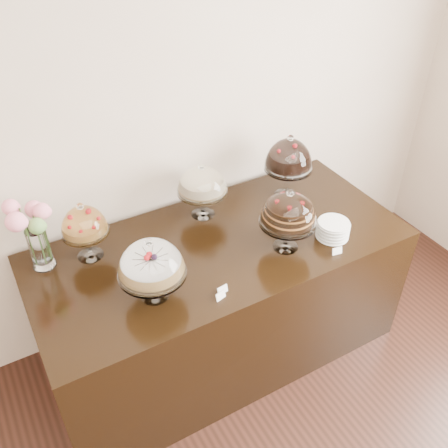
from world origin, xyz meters
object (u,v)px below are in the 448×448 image
cake_stand_dark_choco (289,157)px  flower_vase (33,230)px  plate_stack (333,229)px  cake_stand_sugar_sponge (151,262)px  cake_stand_choco_layer (289,211)px  display_counter (220,298)px  cake_stand_cheesecake (202,183)px  cake_stand_fruit_tart (84,223)px

cake_stand_dark_choco → flower_vase: size_ratio=1.03×
flower_vase → plate_stack: 1.67m
cake_stand_dark_choco → flower_vase: bearing=177.0°
cake_stand_sugar_sponge → cake_stand_choco_layer: bearing=-0.8°
display_counter → plate_stack: 0.84m
display_counter → flower_vase: size_ratio=5.19×
cake_stand_sugar_sponge → plate_stack: bearing=-3.7°
cake_stand_choco_layer → flower_vase: size_ratio=0.93×
cake_stand_choco_layer → cake_stand_dark_choco: size_ratio=0.90×
cake_stand_choco_layer → flower_vase: flower_vase is taller
cake_stand_choco_layer → cake_stand_cheesecake: size_ratio=1.08×
cake_stand_dark_choco → plate_stack: 0.55m
cake_stand_choco_layer → cake_stand_dark_choco: (0.31, 0.44, 0.03)m
display_counter → cake_stand_fruit_tart: cake_stand_fruit_tart is taller
flower_vase → plate_stack: (1.55, -0.58, -0.20)m
display_counter → cake_stand_dark_choco: bearing=20.4°
cake_stand_sugar_sponge → cake_stand_choco_layer: size_ratio=0.95×
cake_stand_dark_choco → cake_stand_fruit_tart: 1.32m
flower_vase → plate_stack: size_ratio=2.25×
flower_vase → cake_stand_choco_layer: bearing=-22.6°
cake_stand_choco_layer → cake_stand_fruit_tart: (-1.00, 0.48, -0.03)m
cake_stand_sugar_sponge → cake_stand_cheesecake: bearing=42.9°
cake_stand_sugar_sponge → plate_stack: size_ratio=1.99×
cake_stand_cheesecake → plate_stack: bearing=-45.8°
display_counter → cake_stand_fruit_tart: size_ratio=6.09×
cake_stand_cheesecake → display_counter: bearing=-99.4°
cake_stand_sugar_sponge → flower_vase: 0.68m
cake_stand_dark_choco → flower_vase: 1.58m
cake_stand_fruit_tart → cake_stand_sugar_sponge: bearing=-67.7°
cake_stand_sugar_sponge → cake_stand_dark_choco: (1.13, 0.43, 0.05)m
cake_stand_dark_choco → cake_stand_fruit_tart: (-1.32, 0.04, -0.06)m
cake_stand_dark_choco → cake_stand_fruit_tart: size_ratio=1.21×
display_counter → cake_stand_fruit_tart: bearing=158.2°
cake_stand_fruit_tart → plate_stack: (1.30, -0.54, -0.17)m
cake_stand_cheesecake → plate_stack: (0.56, -0.58, -0.18)m
display_counter → flower_vase: 1.22m
cake_stand_sugar_sponge → flower_vase: (-0.45, 0.51, 0.02)m
plate_stack → cake_stand_cheesecake: bearing=134.2°
cake_stand_fruit_tart → flower_vase: bearing=170.6°
cake_stand_choco_layer → cake_stand_cheesecake: 0.58m
cake_stand_sugar_sponge → cake_stand_cheesecake: (0.55, 0.51, 0.00)m
cake_stand_dark_choco → cake_stand_choco_layer: bearing=-125.2°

